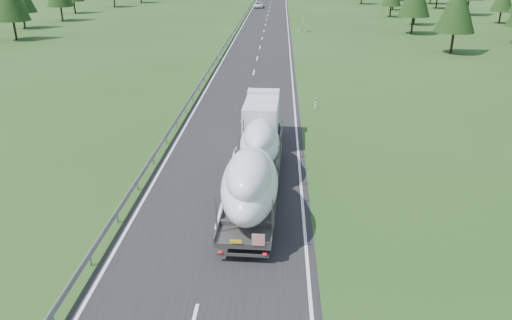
{
  "coord_description": "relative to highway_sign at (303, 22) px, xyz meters",
  "views": [
    {
      "loc": [
        3.18,
        -14.88,
        13.14
      ],
      "look_at": [
        1.86,
        12.33,
        1.96
      ],
      "focal_mm": 35.0,
      "sensor_mm": 36.0,
      "label": 1
    }
  ],
  "objects": [
    {
      "name": "highway_sign",
      "position": [
        0.0,
        0.0,
        0.0
      ],
      "size": [
        0.08,
        0.9,
        2.6
      ],
      "color": "slate",
      "rests_on": "ground"
    },
    {
      "name": "distant_van",
      "position": [
        -10.18,
        46.09,
        -1.04
      ],
      "size": [
        2.76,
        5.65,
        1.55
      ],
      "primitive_type": "imported",
      "rotation": [
        0.0,
        0.0,
        -0.04
      ],
      "color": "white",
      "rests_on": "ground"
    },
    {
      "name": "boat_truck",
      "position": [
        -5.34,
        -67.47,
        0.46
      ],
      "size": [
        3.17,
        19.21,
        4.37
      ],
      "color": "silver",
      "rests_on": "ground"
    },
    {
      "name": "road_surface",
      "position": [
        -7.2,
        20.0,
        -1.8
      ],
      "size": [
        10.0,
        400.0,
        0.02
      ],
      "primitive_type": "cube",
      "color": "black",
      "rests_on": "ground"
    },
    {
      "name": "guardrail",
      "position": [
        -12.5,
        19.94,
        -1.21
      ],
      "size": [
        0.1,
        400.0,
        0.76
      ],
      "color": "slate",
      "rests_on": "ground"
    }
  ]
}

